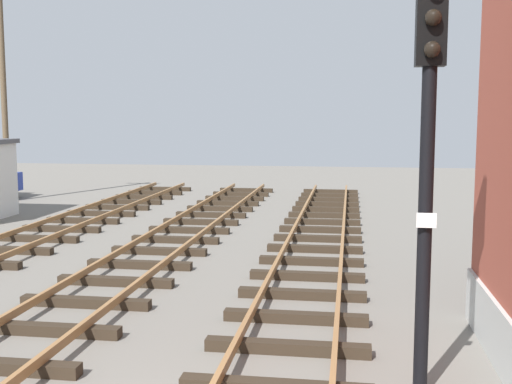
% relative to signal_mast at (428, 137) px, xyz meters
% --- Properties ---
extents(signal_mast, '(0.36, 0.40, 5.24)m').
position_rel_signal_mast_xyz_m(signal_mast, '(0.00, 0.00, 0.00)').
color(signal_mast, black).
rests_on(signal_mast, ground).
extents(utility_pole_far, '(1.80, 0.24, 8.85)m').
position_rel_signal_mast_xyz_m(utility_pole_far, '(-15.16, 16.63, 1.32)').
color(utility_pole_far, brown).
rests_on(utility_pole_far, ground).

